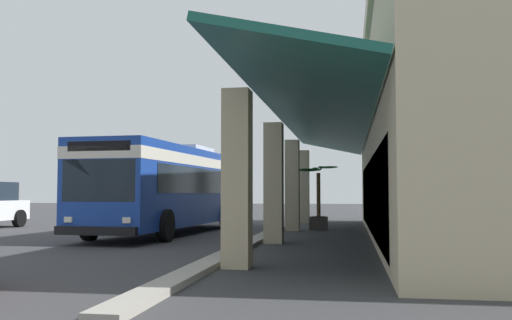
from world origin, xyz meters
TOP-DOWN VIEW (x-y plane):
  - ground at (0.00, 8.00)m, footprint 120.00×120.00m
  - curb_strip at (-1.66, 4.05)m, footprint 27.00×0.50m
  - transit_bus at (-2.47, 0.28)m, footprint 11.34×3.24m
  - potted_palm at (-5.37, 5.65)m, footprint 1.65×1.70m

SIDE VIEW (x-z plane):
  - ground at x=0.00m, z-range 0.00..0.00m
  - curb_strip at x=-1.66m, z-range 0.00..0.12m
  - potted_palm at x=-5.37m, z-range -0.54..2.09m
  - transit_bus at x=-2.47m, z-range 0.18..3.52m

